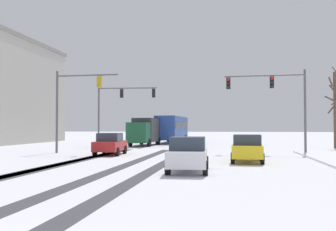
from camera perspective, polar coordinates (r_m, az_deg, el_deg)
name	(u,v)px	position (r m, az deg, el deg)	size (l,w,h in m)	color
wheel_track_left_lane	(117,169)	(19.57, -7.54, -7.76)	(0.75, 31.40, 0.01)	#424247
wheel_track_right_lane	(49,167)	(20.87, -17.18, -7.31)	(1.03, 31.40, 0.01)	#424247
wheel_track_center	(45,167)	(20.97, -17.72, -7.28)	(0.86, 31.40, 0.01)	#424247
wheel_track_oncoming	(154,169)	(19.13, -2.12, -7.91)	(0.72, 31.40, 0.01)	#424247
traffic_signal_near_right	(276,94)	(31.38, 15.62, 3.10)	(6.22, 0.60, 6.50)	#56565B
traffic_signal_far_left	(119,102)	(40.75, -7.25, 1.97)	(6.22, 0.66, 6.50)	#56565B
traffic_signal_near_left	(73,98)	(31.39, -13.80, 2.57)	(5.15, 0.39, 6.50)	#56565B
car_red_lead	(110,144)	(28.99, -8.49, -4.15)	(2.01, 4.19, 1.62)	red
car_yellow_cab_second	(247,148)	(23.33, 11.59, -4.75)	(1.96, 4.17, 1.62)	yellow
car_white_third	(188,154)	(17.99, 2.99, -5.71)	(1.97, 4.17, 1.62)	silver
bus_oncoming	(172,127)	(50.38, 0.65, -1.75)	(2.93, 11.07, 3.38)	#284793
box_truck_delivery	(145,131)	(42.71, -3.39, -2.25)	(2.48, 7.46, 3.02)	#194C2D
bare_tree_sidewalk_far	(335,107)	(40.75, 23.37, 1.15)	(1.76, 1.83, 7.84)	brown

